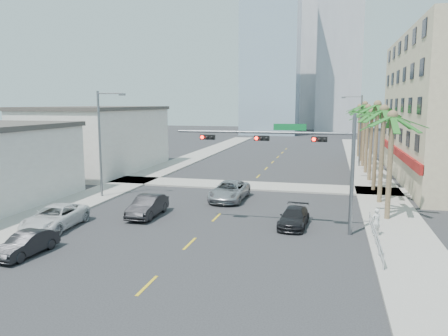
% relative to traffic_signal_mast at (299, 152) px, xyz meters
% --- Properties ---
extents(ground, '(260.00, 260.00, 0.00)m').
position_rel_traffic_signal_mast_xyz_m(ground, '(-5.78, -7.95, -5.06)').
color(ground, '#262628').
rests_on(ground, ground).
extents(sidewalk_right, '(4.00, 120.00, 0.15)m').
position_rel_traffic_signal_mast_xyz_m(sidewalk_right, '(6.22, 12.05, -4.99)').
color(sidewalk_right, gray).
rests_on(sidewalk_right, ground).
extents(sidewalk_left, '(4.00, 120.00, 0.15)m').
position_rel_traffic_signal_mast_xyz_m(sidewalk_left, '(-17.78, 12.05, -4.99)').
color(sidewalk_left, gray).
rests_on(sidewalk_left, ground).
extents(sidewalk_cross, '(80.00, 4.00, 0.15)m').
position_rel_traffic_signal_mast_xyz_m(sidewalk_cross, '(-5.78, 14.05, -4.99)').
color(sidewalk_cross, gray).
rests_on(sidewalk_cross, ground).
extents(building_left_far, '(11.00, 18.00, 7.20)m').
position_rel_traffic_signal_mast_xyz_m(building_left_far, '(-25.28, 20.05, -1.46)').
color(building_left_far, beige).
rests_on(building_left_far, ground).
extents(tower_far_left, '(14.00, 14.00, 48.00)m').
position_rel_traffic_signal_mast_xyz_m(tower_far_left, '(-13.78, 87.05, 18.94)').
color(tower_far_left, '#99B2C6').
rests_on(tower_far_left, ground).
extents(tower_far_right, '(12.00, 12.00, 60.00)m').
position_rel_traffic_signal_mast_xyz_m(tower_far_right, '(3.22, 102.05, 24.94)').
color(tower_far_right, '#ADADB2').
rests_on(tower_far_right, ground).
extents(tower_far_center, '(16.00, 16.00, 42.00)m').
position_rel_traffic_signal_mast_xyz_m(tower_far_center, '(-8.78, 117.05, 15.94)').
color(tower_far_center, '#ADADB2').
rests_on(tower_far_center, ground).
extents(traffic_signal_mast, '(11.12, 0.54, 7.20)m').
position_rel_traffic_signal_mast_xyz_m(traffic_signal_mast, '(0.00, 0.00, 0.00)').
color(traffic_signal_mast, slate).
rests_on(traffic_signal_mast, ground).
extents(palm_tree_0, '(4.80, 4.80, 7.80)m').
position_rel_traffic_signal_mast_xyz_m(palm_tree_0, '(5.82, 4.05, 2.02)').
color(palm_tree_0, brown).
rests_on(palm_tree_0, ground).
extents(palm_tree_1, '(4.80, 4.80, 8.16)m').
position_rel_traffic_signal_mast_xyz_m(palm_tree_1, '(5.82, 9.25, 2.37)').
color(palm_tree_1, brown).
rests_on(palm_tree_1, ground).
extents(palm_tree_2, '(4.80, 4.80, 8.52)m').
position_rel_traffic_signal_mast_xyz_m(palm_tree_2, '(5.82, 14.45, 2.72)').
color(palm_tree_2, brown).
rests_on(palm_tree_2, ground).
extents(palm_tree_3, '(4.80, 4.80, 7.80)m').
position_rel_traffic_signal_mast_xyz_m(palm_tree_3, '(5.82, 19.65, 2.02)').
color(palm_tree_3, brown).
rests_on(palm_tree_3, ground).
extents(palm_tree_4, '(4.80, 4.80, 8.16)m').
position_rel_traffic_signal_mast_xyz_m(palm_tree_4, '(5.82, 24.85, 2.37)').
color(palm_tree_4, brown).
rests_on(palm_tree_4, ground).
extents(palm_tree_5, '(4.80, 4.80, 8.52)m').
position_rel_traffic_signal_mast_xyz_m(palm_tree_5, '(5.82, 30.05, 2.72)').
color(palm_tree_5, brown).
rests_on(palm_tree_5, ground).
extents(palm_tree_6, '(4.80, 4.80, 7.80)m').
position_rel_traffic_signal_mast_xyz_m(palm_tree_6, '(5.82, 35.25, 2.02)').
color(palm_tree_6, brown).
rests_on(palm_tree_6, ground).
extents(palm_tree_7, '(4.80, 4.80, 8.16)m').
position_rel_traffic_signal_mast_xyz_m(palm_tree_7, '(5.82, 40.45, 2.37)').
color(palm_tree_7, brown).
rests_on(palm_tree_7, ground).
extents(streetlight_left, '(2.55, 0.25, 9.00)m').
position_rel_traffic_signal_mast_xyz_m(streetlight_left, '(-16.78, 6.05, -0.00)').
color(streetlight_left, slate).
rests_on(streetlight_left, ground).
extents(streetlight_right, '(2.55, 0.25, 9.00)m').
position_rel_traffic_signal_mast_xyz_m(streetlight_right, '(5.21, 30.05, -0.00)').
color(streetlight_right, slate).
rests_on(streetlight_right, ground).
extents(guardrail, '(0.08, 8.08, 1.00)m').
position_rel_traffic_signal_mast_xyz_m(guardrail, '(4.52, -1.95, -4.39)').
color(guardrail, silver).
rests_on(guardrail, ground).
extents(car_parked_mid, '(1.63, 3.87, 1.24)m').
position_rel_traffic_signal_mast_xyz_m(car_parked_mid, '(-13.58, -7.84, -4.44)').
color(car_parked_mid, black).
rests_on(car_parked_mid, ground).
extents(car_parked_far, '(2.73, 5.44, 1.48)m').
position_rel_traffic_signal_mast_xyz_m(car_parked_far, '(-15.18, -3.05, -4.32)').
color(car_parked_far, silver).
rests_on(car_parked_far, ground).
extents(car_lane_left, '(1.65, 4.57, 1.50)m').
position_rel_traffic_signal_mast_xyz_m(car_lane_left, '(-10.63, 1.18, -4.31)').
color(car_lane_left, black).
rests_on(car_lane_left, ground).
extents(car_lane_center, '(2.75, 5.71, 1.57)m').
position_rel_traffic_signal_mast_xyz_m(car_lane_center, '(-6.17, 7.67, -4.28)').
color(car_lane_center, '#A8A8AD').
rests_on(car_lane_center, ground).
extents(car_lane_right, '(1.97, 4.30, 1.22)m').
position_rel_traffic_signal_mast_xyz_m(car_lane_right, '(-0.28, 1.08, -4.45)').
color(car_lane_right, black).
rests_on(car_lane_right, ground).
extents(pedestrian, '(0.73, 0.65, 1.67)m').
position_rel_traffic_signal_mast_xyz_m(pedestrian, '(4.67, -0.27, -4.08)').
color(pedestrian, silver).
rests_on(pedestrian, sidewalk_right).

